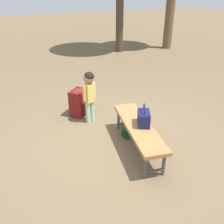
% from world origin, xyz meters
% --- Properties ---
extents(ground_plane, '(40.00, 40.00, 0.00)m').
position_xyz_m(ground_plane, '(0.00, 0.00, 0.00)').
color(ground_plane, brown).
rests_on(ground_plane, ground).
extents(park_bench, '(1.65, 0.71, 0.45)m').
position_xyz_m(park_bench, '(-0.50, -0.19, 0.39)').
color(park_bench, '#9E6B3D').
rests_on(park_bench, ground).
extents(handbag, '(0.37, 0.31, 0.37)m').
position_xyz_m(handbag, '(-0.51, -0.27, 0.58)').
color(handbag, '#191E4C').
rests_on(handbag, park_bench).
extents(child_standing, '(0.21, 0.27, 1.04)m').
position_xyz_m(child_standing, '(0.70, 0.18, 0.69)').
color(child_standing, '#B2D8B2').
rests_on(child_standing, ground).
extents(backpack_large, '(0.45, 0.46, 0.63)m').
position_xyz_m(backpack_large, '(1.08, 0.28, 0.31)').
color(backpack_large, maroon).
rests_on(backpack_large, ground).
extents(backpack_small, '(0.22, 0.20, 0.30)m').
position_xyz_m(backpack_small, '(-0.12, -0.21, 0.15)').
color(backpack_small, '#1E4C2D').
rests_on(backpack_small, ground).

